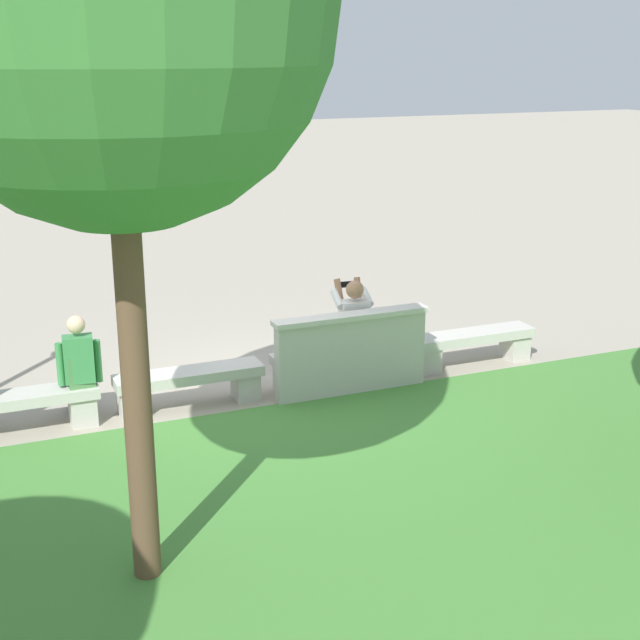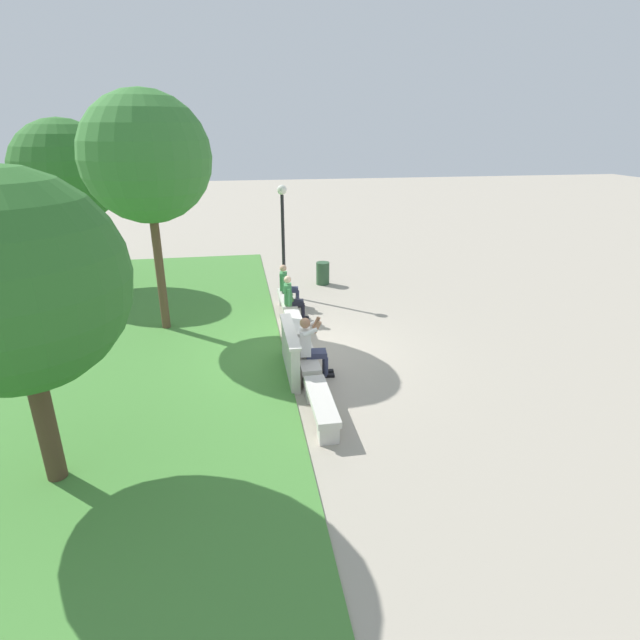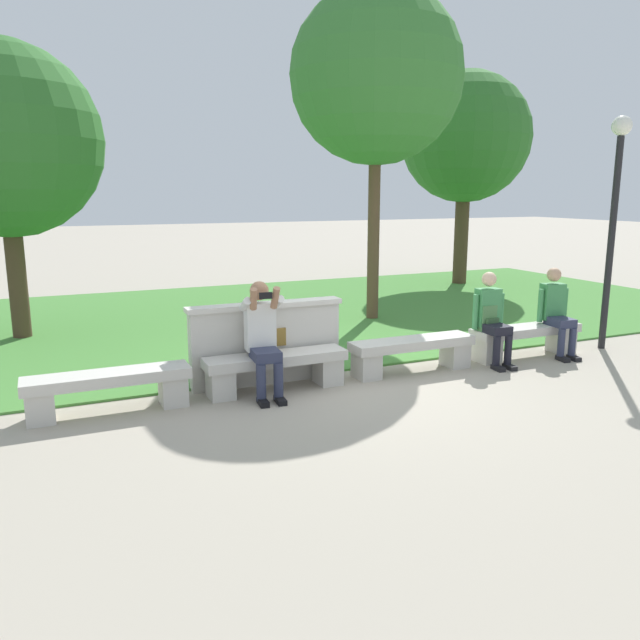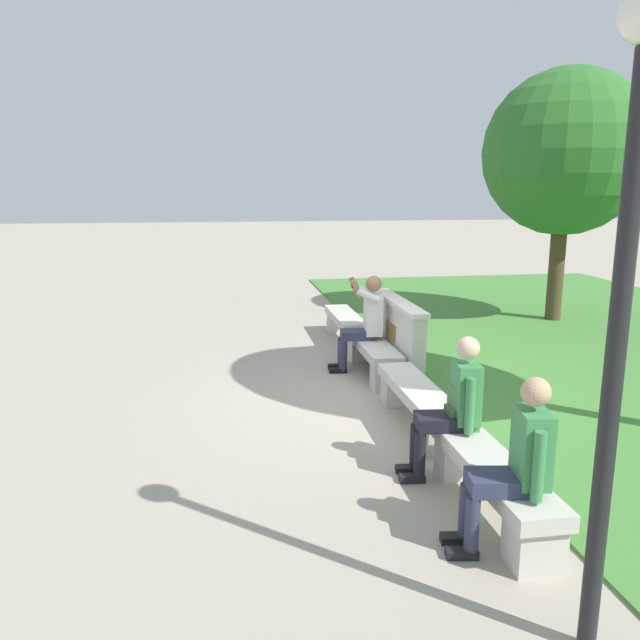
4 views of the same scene
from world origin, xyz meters
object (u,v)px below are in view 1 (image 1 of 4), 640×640
bench_near (340,362)px  person_distant (79,364)px  bench_far (18,407)px  person_photographer (351,324)px  tree_behind_wall (111,4)px  bench_mid (189,383)px  bench_main (472,343)px  backpack (81,371)px

bench_near → person_distant: bearing=-1.2°
bench_near → bench_far: (3.80, 0.00, 0.00)m
person_photographer → tree_behind_wall: size_ratio=0.23×
bench_mid → bench_far: bearing=0.0°
bench_main → tree_behind_wall: (5.00, 3.27, 3.98)m
backpack → person_distant: bearing=-90.4°
person_photographer → tree_behind_wall: tree_behind_wall is taller
person_photographer → backpack: person_photographer is taller
person_distant → person_photographer: bearing=-179.8°
bench_far → tree_behind_wall: (-0.70, 3.27, 3.98)m
bench_mid → bench_far: size_ratio=1.00×
bench_near → person_photographer: (-0.19, -0.08, 0.44)m
bench_near → person_distant: 3.13m
bench_mid → bench_far: 1.90m
backpack → tree_behind_wall: size_ratio=0.07×
bench_far → tree_behind_wall: bearing=102.1°
bench_main → tree_behind_wall: 7.18m
person_distant → backpack: (0.00, 0.09, -0.05)m
bench_far → tree_behind_wall: size_ratio=0.30×
bench_far → bench_near: bearing=180.0°
person_distant → backpack: size_ratio=2.94×
bench_main → bench_far: size_ratio=1.00×
bench_mid → tree_behind_wall: tree_behind_wall is taller
person_photographer → backpack: (3.30, 0.10, -0.11)m
person_photographer → backpack: bearing=1.7°
bench_near → person_distant: size_ratio=1.36×
bench_mid → bench_far: same height
bench_main → backpack: size_ratio=4.02×
bench_near → tree_behind_wall: tree_behind_wall is taller
person_photographer → bench_far: bearing=1.1°
bench_near → tree_behind_wall: bearing=46.6°
person_distant → bench_far: bearing=5.5°
bench_far → person_distant: person_distant is taller
tree_behind_wall → bench_far: bearing=-77.9°
bench_main → bench_near: size_ratio=1.00×
bench_far → person_distant: 0.79m
bench_near → bench_mid: 1.90m
bench_main → person_photographer: person_photographer is taller
bench_main → person_distant: person_distant is taller
bench_main → person_photographer: bearing=-2.6°
bench_main → tree_behind_wall: size_ratio=0.30×
bench_mid → backpack: 1.26m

